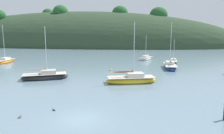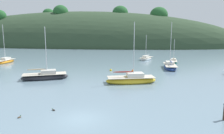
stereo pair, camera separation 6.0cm
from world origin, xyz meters
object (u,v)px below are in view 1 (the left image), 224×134
(mooring_buoy_channel, at_px, (133,71))
(duck_lone_left, at_px, (20,117))
(mooring_buoy_outer, at_px, (111,70))
(duck_straggler, at_px, (54,110))
(sailboat_red_portside, at_px, (146,59))
(sailboat_white_near, at_px, (45,76))
(sailboat_blue_center, at_px, (131,80))
(sailboat_orange_cutter, at_px, (4,61))
(sailboat_black_sloop, at_px, (173,62))
(sailboat_teal_outer, at_px, (170,66))

(mooring_buoy_channel, distance_m, duck_lone_left, 24.72)
(mooring_buoy_outer, distance_m, duck_straggler, 21.10)
(mooring_buoy_channel, bearing_deg, sailboat_red_portside, 80.55)
(sailboat_white_near, relative_size, duck_lone_left, 20.05)
(sailboat_red_portside, bearing_deg, sailboat_white_near, -123.47)
(sailboat_blue_center, bearing_deg, sailboat_orange_cutter, 153.44)
(mooring_buoy_outer, bearing_deg, duck_straggler, -97.05)
(sailboat_black_sloop, xyz_separation_m, sailboat_red_portside, (-6.22, 4.44, 0.02))
(sailboat_orange_cutter, distance_m, sailboat_red_portside, 34.00)
(sailboat_teal_outer, distance_m, duck_lone_left, 31.57)
(sailboat_teal_outer, bearing_deg, sailboat_white_near, -149.36)
(sailboat_red_portside, bearing_deg, mooring_buoy_outer, -112.90)
(sailboat_black_sloop, relative_size, sailboat_red_portside, 0.88)
(mooring_buoy_outer, height_order, duck_straggler, mooring_buoy_outer)
(sailboat_orange_cutter, bearing_deg, sailboat_teal_outer, -3.50)
(sailboat_blue_center, bearing_deg, sailboat_black_sloop, 66.84)
(mooring_buoy_channel, distance_m, mooring_buoy_outer, 4.13)
(sailboat_blue_center, bearing_deg, sailboat_red_portside, 84.24)
(sailboat_orange_cutter, bearing_deg, sailboat_red_portside, 16.82)
(sailboat_red_portside, height_order, sailboat_teal_outer, sailboat_teal_outer)
(sailboat_orange_cutter, distance_m, sailboat_teal_outer, 37.13)
(sailboat_blue_center, height_order, duck_lone_left, sailboat_blue_center)
(sailboat_white_near, distance_m, mooring_buoy_channel, 15.66)
(sailboat_black_sloop, height_order, mooring_buoy_outer, sailboat_black_sloop)
(mooring_buoy_channel, bearing_deg, duck_straggler, -107.80)
(sailboat_teal_outer, bearing_deg, sailboat_black_sloop, 77.47)
(mooring_buoy_channel, distance_m, duck_straggler, 21.97)
(sailboat_white_near, height_order, duck_straggler, sailboat_white_near)
(sailboat_black_sloop, relative_size, duck_straggler, 13.79)
(sailboat_orange_cutter, height_order, duck_lone_left, sailboat_orange_cutter)
(sailboat_blue_center, xyz_separation_m, sailboat_black_sloop, (8.73, 20.42, -0.13))
(duck_straggler, distance_m, duck_lone_left, 3.12)
(sailboat_red_portside, relative_size, duck_straggler, 15.69)
(sailboat_black_sloop, height_order, sailboat_red_portside, sailboat_red_portside)
(sailboat_black_sloop, bearing_deg, sailboat_blue_center, -113.16)
(sailboat_teal_outer, bearing_deg, duck_straggler, -119.15)
(sailboat_black_sloop, xyz_separation_m, mooring_buoy_channel, (-8.92, -11.73, -0.19))
(sailboat_blue_center, distance_m, mooring_buoy_outer, 9.73)
(mooring_buoy_channel, height_order, mooring_buoy_outer, same)
(mooring_buoy_outer, bearing_deg, sailboat_blue_center, -63.69)
(sailboat_teal_outer, distance_m, duck_straggler, 28.60)
(sailboat_orange_cutter, distance_m, duck_lone_left, 35.98)
(sailboat_white_near, height_order, sailboat_black_sloop, sailboat_white_near)
(sailboat_blue_center, distance_m, sailboat_teal_outer, 14.56)
(sailboat_blue_center, height_order, mooring_buoy_outer, sailboat_blue_center)
(sailboat_white_near, height_order, sailboat_orange_cutter, sailboat_orange_cutter)
(mooring_buoy_channel, xyz_separation_m, duck_straggler, (-6.72, -20.91, -0.07))
(sailboat_white_near, distance_m, sailboat_teal_outer, 23.93)
(sailboat_orange_cutter, bearing_deg, duck_lone_left, -54.64)
(sailboat_black_sloop, xyz_separation_m, duck_straggler, (-15.63, -32.64, -0.26))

